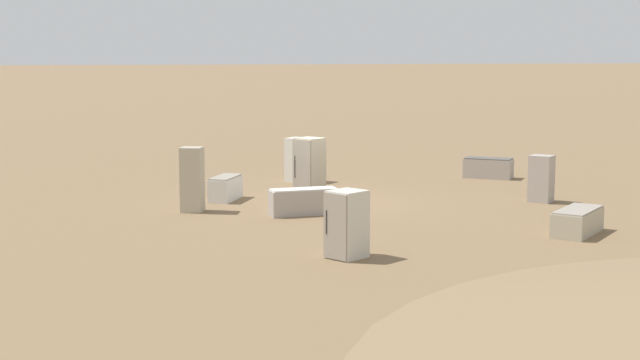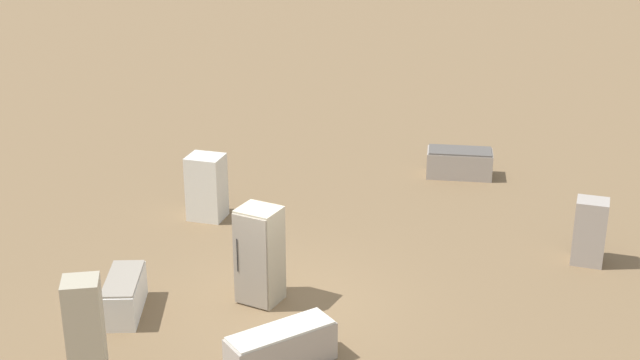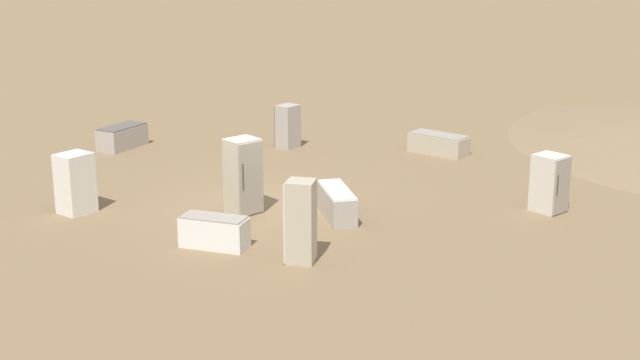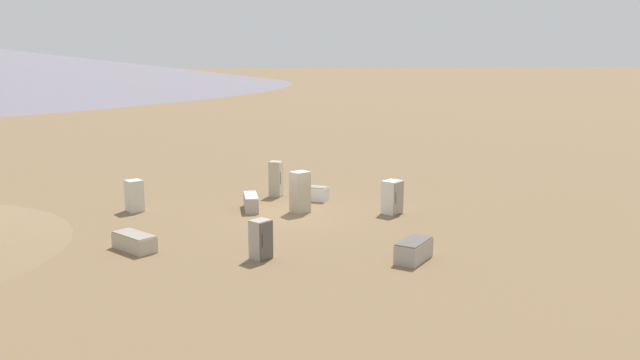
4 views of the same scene
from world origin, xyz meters
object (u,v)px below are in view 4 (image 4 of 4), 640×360
Objects in this scene: discarded_fridge_0 at (392,197)px; discarded_fridge_4 at (251,202)px; discarded_fridge_2 at (276,179)px; discarded_fridge_6 at (300,192)px; discarded_fridge_5 at (134,196)px; discarded_fridge_8 at (313,193)px; discarded_fridge_1 at (414,250)px; discarded_fridge_7 at (261,239)px; discarded_fridge_3 at (134,242)px.

discarded_fridge_0 is 0.80× the size of discarded_fridge_4.
discarded_fridge_2 is 0.95× the size of discarded_fridge_6.
discarded_fridge_8 is at bearing -23.15° from discarded_fridge_5.
discarded_fridge_4 reaches higher than discarded_fridge_8.
discarded_fridge_1 is at bearing 121.30° from discarded_fridge_4.
discarded_fridge_8 is (-3.27, -1.30, -0.00)m from discarded_fridge_4.
discarded_fridge_0 is 4.23m from discarded_fridge_6.
discarded_fridge_6 reaches higher than discarded_fridge_4.
discarded_fridge_2 is 10.29m from discarded_fridge_7.
discarded_fridge_6 reaches higher than discarded_fridge_3.
discarded_fridge_5 is at bearing -7.13° from discarded_fridge_4.
discarded_fridge_0 reaches higher than discarded_fridge_1.
discarded_fridge_8 is at bearing -148.99° from discarded_fridge_7.
discarded_fridge_2 is at bearing 72.37° from discarded_fridge_6.
discarded_fridge_2 is 10.37m from discarded_fridge_3.
discarded_fridge_4 is at bearing 129.90° from discarded_fridge_6.
discarded_fridge_3 is at bearing -21.44° from discarded_fridge_0.
discarded_fridge_2 reaches higher than discarded_fridge_1.
discarded_fridge_4 is at bearing -35.90° from discarded_fridge_5.
discarded_fridge_1 is 0.89× the size of discarded_fridge_3.
discarded_fridge_0 is at bearing -40.63° from discarded_fridge_5.
discarded_fridge_0 is 1.09× the size of discarded_fridge_7.
discarded_fridge_2 is at bearing -137.47° from discarded_fridge_7.
discarded_fridge_2 is at bearing -11.37° from discarded_fridge_5.
discarded_fridge_2 is 0.92× the size of discarded_fridge_3.
discarded_fridge_3 is at bearing 50.23° from discarded_fridge_4.
discarded_fridge_8 is (1.33, -10.09, 0.00)m from discarded_fridge_1.
discarded_fridge_2 is 1.29× the size of discarded_fridge_7.
discarded_fridge_8 is (-3.84, -8.64, -0.34)m from discarded_fridge_7.
discarded_fridge_1 is 5.38m from discarded_fridge_7.
discarded_fridge_2 is 1.24× the size of discarded_fridge_5.
discarded_fridge_1 is 8.20m from discarded_fridge_6.
discarded_fridge_1 is at bearing 42.09° from discarded_fridge_2.
discarded_fridge_7 is (-4.70, 8.35, -0.03)m from discarded_fridge_5.
discarded_fridge_0 is at bearing -177.67° from discarded_fridge_7.
discarded_fridge_4 is 2.43m from discarded_fridge_6.
discarded_fridge_2 is 3.72m from discarded_fridge_6.
discarded_fridge_6 is at bearing 35.40° from discarded_fridge_2.
discarded_fridge_6 reaches higher than discarded_fridge_5.
discarded_fridge_8 is at bearing -154.64° from discarded_fridge_4.
discarded_fridge_3 is 4.89m from discarded_fridge_7.
discarded_fridge_4 is 1.20× the size of discarded_fridge_8.
discarded_fridge_4 is 1.00× the size of discarded_fridge_6.
discarded_fridge_6 reaches higher than discarded_fridge_7.
discarded_fridge_1 is 0.97× the size of discarded_fridge_2.
discarded_fridge_0 is 4.56m from discarded_fridge_8.
discarded_fridge_0 is at bearing -105.08° from discarded_fridge_8.
discarded_fridge_7 reaches higher than discarded_fridge_1.
discarded_fridge_0 reaches higher than discarded_fridge_8.
discarded_fridge_5 is (0.30, -6.27, 0.42)m from discarded_fridge_3.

